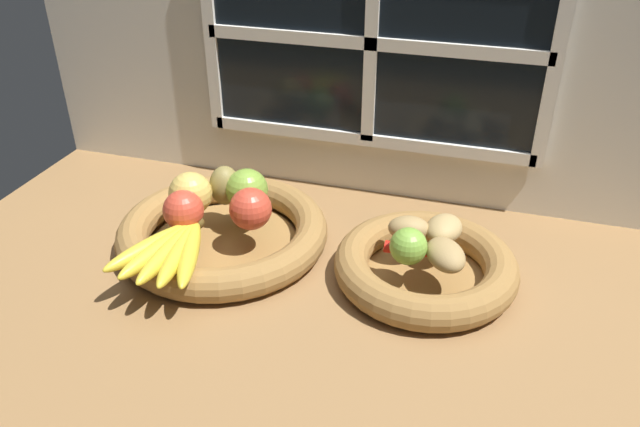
% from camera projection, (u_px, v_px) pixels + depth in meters
% --- Properties ---
extents(ground_plane, '(1.40, 0.90, 0.03)m').
position_uv_depth(ground_plane, '(328.00, 275.00, 1.08)').
color(ground_plane, olive).
extents(back_wall, '(1.40, 0.05, 0.55)m').
position_uv_depth(back_wall, '(373.00, 57.00, 1.17)').
color(back_wall, silver).
rests_on(back_wall, ground_plane).
extents(fruit_bowl_left, '(0.37, 0.37, 0.06)m').
position_uv_depth(fruit_bowl_left, '(223.00, 232.00, 1.12)').
color(fruit_bowl_left, olive).
rests_on(fruit_bowl_left, ground_plane).
extents(fruit_bowl_right, '(0.30, 0.30, 0.06)m').
position_uv_depth(fruit_bowl_right, '(425.00, 266.00, 1.03)').
color(fruit_bowl_right, olive).
rests_on(fruit_bowl_right, ground_plane).
extents(apple_green_back, '(0.08, 0.08, 0.08)m').
position_uv_depth(apple_green_back, '(247.00, 190.00, 1.11)').
color(apple_green_back, '#7AA338').
rests_on(apple_green_back, fruit_bowl_left).
extents(apple_golden_left, '(0.08, 0.08, 0.08)m').
position_uv_depth(apple_golden_left, '(191.00, 193.00, 1.10)').
color(apple_golden_left, '#DBB756').
rests_on(apple_golden_left, fruit_bowl_left).
extents(apple_red_right, '(0.07, 0.07, 0.07)m').
position_uv_depth(apple_red_right, '(250.00, 210.00, 1.06)').
color(apple_red_right, '#CC422D').
rests_on(apple_red_right, fruit_bowl_left).
extents(apple_red_front, '(0.07, 0.07, 0.07)m').
position_uv_depth(apple_red_front, '(183.00, 210.00, 1.06)').
color(apple_red_front, '#CC422D').
rests_on(apple_red_front, fruit_bowl_left).
extents(pear_brown, '(0.07, 0.07, 0.07)m').
position_uv_depth(pear_brown, '(225.00, 185.00, 1.13)').
color(pear_brown, olive).
rests_on(pear_brown, fruit_bowl_left).
extents(banana_bunch_front, '(0.16, 0.20, 0.03)m').
position_uv_depth(banana_bunch_front, '(170.00, 250.00, 0.99)').
color(banana_bunch_front, yellow).
rests_on(banana_bunch_front, fruit_bowl_left).
extents(potato_oblong, '(0.08, 0.06, 0.04)m').
position_uv_depth(potato_oblong, '(409.00, 228.00, 1.03)').
color(potato_oblong, '#A38451').
rests_on(potato_oblong, fruit_bowl_right).
extents(potato_back, '(0.07, 0.09, 0.04)m').
position_uv_depth(potato_back, '(444.00, 229.00, 1.03)').
color(potato_back, tan).
rests_on(potato_back, fruit_bowl_right).
extents(potato_small, '(0.09, 0.10, 0.04)m').
position_uv_depth(potato_small, '(446.00, 255.00, 0.97)').
color(potato_small, '#A38451').
rests_on(potato_small, fruit_bowl_right).
extents(lime_near, '(0.06, 0.06, 0.06)m').
position_uv_depth(lime_near, '(408.00, 246.00, 0.97)').
color(lime_near, '#7AAD3D').
rests_on(lime_near, fruit_bowl_right).
extents(chili_pepper, '(0.13, 0.03, 0.02)m').
position_uv_depth(chili_pepper, '(424.00, 254.00, 0.99)').
color(chili_pepper, red).
rests_on(chili_pepper, fruit_bowl_right).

